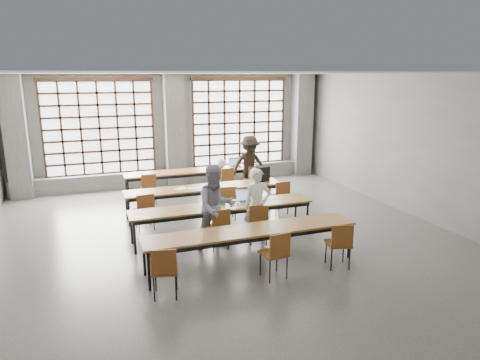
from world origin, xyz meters
The scene contains 39 objects.
floor centered at (0.00, 0.00, 0.00)m, with size 11.00×11.00×0.00m, color #4E4E4B.
ceiling centered at (0.00, 0.00, 3.50)m, with size 11.00×11.00×0.00m, color silver.
wall_back centered at (0.00, 5.50, 1.75)m, with size 10.00×10.00×0.00m, color #5E5D5B.
wall_front centered at (0.00, -5.50, 1.75)m, with size 10.00×10.00×0.00m, color #5E5D5B.
wall_right centered at (5.00, 0.00, 1.75)m, with size 11.00×11.00×0.00m, color #5E5D5B.
column_left centered at (-4.50, 5.22, 1.75)m, with size 0.60×0.55×3.50m, color #50504D.
column_mid centered at (0.00, 5.22, 1.75)m, with size 0.60×0.55×3.50m, color #50504D.
column_right centered at (4.50, 5.22, 1.75)m, with size 0.60×0.55×3.50m, color #50504D.
window_left centered at (-2.25, 5.42, 1.90)m, with size 3.32×0.12×3.00m.
window_right centered at (2.25, 5.42, 1.90)m, with size 3.32×0.12×3.00m.
sill_ledge centered at (0.00, 5.30, 0.25)m, with size 9.80×0.35×0.50m, color #50504D.
desk_row_a centered at (0.24, 3.90, 0.66)m, with size 4.00×0.70×0.73m.
desk_row_b centered at (0.07, 1.92, 0.66)m, with size 4.00×0.70×0.73m.
desk_row_c centered at (0.01, 0.28, 0.66)m, with size 4.00×0.70×0.73m.
desk_row_d centered at (0.06, -1.31, 0.66)m, with size 4.00×0.70×0.73m.
chair_back_left centered at (-1.16, 3.27, 0.54)m, with size 0.43×0.44×0.88m.
chair_back_mid centered at (1.05, 3.27, 0.54)m, with size 0.47×0.47×0.88m.
chair_back_right centered at (1.86, 3.27, 0.54)m, with size 0.52×0.52×0.88m.
chair_mid_left centered at (-1.53, 1.29, 0.54)m, with size 0.46×0.46×0.88m.
chair_mid_centre centered at (0.46, 1.29, 0.54)m, with size 0.46×0.46×0.88m.
chair_mid_right centered at (1.87, 1.29, 0.54)m, with size 0.44×0.45×0.88m.
chair_front_left centered at (-0.28, -0.35, 0.54)m, with size 0.48×0.48×0.88m.
chair_front_right centered at (0.58, -0.35, 0.54)m, with size 0.53×0.53×0.88m.
chair_near_left centered at (-1.66, -1.94, 0.54)m, with size 0.50×0.51×0.88m.
chair_near_mid centered at (0.27, -1.94, 0.54)m, with size 0.46×0.47×0.88m.
chair_near_right centered at (1.54, -1.93, 0.54)m, with size 0.51×0.51×0.88m.
student_male centered at (0.61, -0.22, 0.80)m, with size 0.58×0.38×1.60m, color white.
student_female centered at (-0.29, -0.22, 0.87)m, with size 0.85×0.66×1.74m, color #181C49.
student_back centered at (1.84, 3.40, 0.87)m, with size 1.13×0.65×1.74m, color black.
laptop_front centered at (0.56, 0.39, 0.79)m, with size 0.36×0.31×0.26m.
laptop_back centered at (1.60, 4.01, 0.79)m, with size 0.39×0.34×0.26m.
mouse centered at (0.96, 0.26, 0.75)m, with size 0.10×0.06×0.04m, color white.
green_box centered at (-0.04, 0.36, 0.78)m, with size 0.25×0.09×0.09m, color green.
phone centered at (0.19, 0.18, 0.74)m, with size 0.13×0.06×0.01m, color black.
paper_sheet_a centered at (-0.53, 1.97, 0.73)m, with size 0.30×0.21×0.00m, color white.
paper_sheet_b centered at (-0.23, 1.87, 0.73)m, with size 0.30×0.21×0.00m, color white.
backpack centered at (1.67, 1.97, 0.93)m, with size 0.32×0.20×0.40m, color black.
plastic_bag centered at (1.14, 3.95, 0.87)m, with size 0.26×0.21×0.29m, color silver.
red_pouch centered at (-1.64, -1.86, 0.50)m, with size 0.20×0.08×0.06m, color maroon.
Camera 1 is at (-2.65, -8.16, 3.48)m, focal length 32.00 mm.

